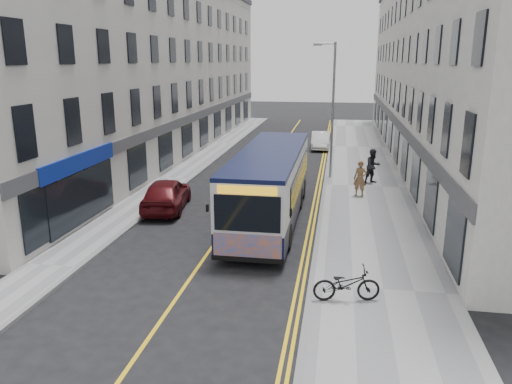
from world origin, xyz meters
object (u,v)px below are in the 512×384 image
(city_bus, at_px, (270,183))
(car_white, at_px, (320,140))
(pedestrian_near, at_px, (360,179))
(pedestrian_far, at_px, (373,166))
(streetlamp, at_px, (332,106))
(bicycle, at_px, (347,284))
(car_maroon, at_px, (166,194))

(city_bus, height_order, car_white, city_bus)
(pedestrian_near, distance_m, pedestrian_far, 3.15)
(streetlamp, relative_size, city_bus, 0.72)
(bicycle, height_order, car_maroon, car_maroon)
(car_white, bearing_deg, car_maroon, -111.60)
(streetlamp, xyz_separation_m, pedestrian_far, (2.50, -1.18, -3.27))
(pedestrian_far, distance_m, car_maroon, 12.06)
(bicycle, distance_m, pedestrian_near, 11.98)
(bicycle, distance_m, car_maroon, 11.92)
(pedestrian_near, relative_size, car_maroon, 0.41)
(bicycle, xyz_separation_m, car_white, (-1.88, 26.66, 0.03))
(city_bus, relative_size, car_white, 2.74)
(pedestrian_far, relative_size, car_white, 0.49)
(pedestrian_near, relative_size, pedestrian_far, 0.95)
(streetlamp, relative_size, car_maroon, 1.75)
(streetlamp, bearing_deg, pedestrian_near, -68.31)
(city_bus, relative_size, bicycle, 5.62)
(pedestrian_near, relative_size, car_white, 0.46)
(streetlamp, distance_m, city_bus, 9.45)
(pedestrian_near, bearing_deg, pedestrian_far, 90.81)
(bicycle, relative_size, car_maroon, 0.43)
(city_bus, bearing_deg, car_white, 85.73)
(pedestrian_near, height_order, pedestrian_far, pedestrian_far)
(pedestrian_far, xyz_separation_m, car_maroon, (-10.07, -6.62, -0.33))
(pedestrian_far, bearing_deg, city_bus, -157.83)
(pedestrian_far, height_order, car_white, pedestrian_far)
(streetlamp, distance_m, pedestrian_near, 5.63)
(city_bus, distance_m, pedestrian_near, 6.14)
(car_white, height_order, car_maroon, car_maroon)
(bicycle, bearing_deg, city_bus, 13.45)
(pedestrian_near, height_order, car_white, pedestrian_near)
(streetlamp, height_order, car_maroon, streetlamp)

